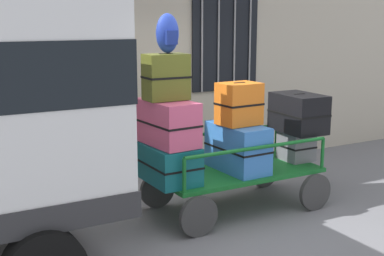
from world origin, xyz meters
TOP-DOWN VIEW (x-y plane):
  - ground_plane at (0.00, 0.00)m, footprint 40.00×40.00m
  - building_wall at (0.01, 2.25)m, footprint 12.00×0.38m
  - luggage_cart at (0.43, 0.26)m, footprint 2.17×1.12m
  - cart_railing at (0.43, 0.26)m, footprint 2.04×0.98m
  - suitcase_left_bottom at (-0.53, 0.23)m, footprint 0.52×0.76m
  - suitcase_left_middle at (-0.53, 0.27)m, footprint 0.51×0.83m
  - suitcase_left_top at (-0.53, 0.30)m, footprint 0.50×0.32m
  - suitcase_midleft_bottom at (0.43, 0.24)m, footprint 0.48×0.88m
  - suitcase_midleft_middle at (0.43, 0.23)m, footprint 0.51×0.41m
  - suitcase_center_bottom at (1.39, 0.26)m, footprint 0.38×0.42m
  - suitcase_center_middle at (1.39, 0.24)m, footprint 0.52×0.76m
  - backpack at (-0.50, 0.30)m, footprint 0.27×0.22m

SIDE VIEW (x-z plane):
  - ground_plane at x=0.00m, z-range 0.00..0.00m
  - luggage_cart at x=0.43m, z-range 0.15..0.67m
  - suitcase_center_bottom at x=1.39m, z-range 0.52..0.91m
  - suitcase_left_bottom at x=-0.53m, z-range 0.52..0.96m
  - suitcase_midleft_bottom at x=0.43m, z-range 0.52..1.11m
  - cart_railing at x=0.43m, z-range 0.65..1.06m
  - suitcase_center_middle at x=1.39m, z-range 0.91..1.42m
  - suitcase_left_middle at x=-0.53m, z-range 0.96..1.47m
  - suitcase_midleft_middle at x=0.43m, z-range 1.11..1.63m
  - suitcase_left_top at x=-0.53m, z-range 1.48..2.00m
  - backpack at x=-0.50m, z-range 2.00..2.44m
  - building_wall at x=0.01m, z-range 0.00..5.00m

